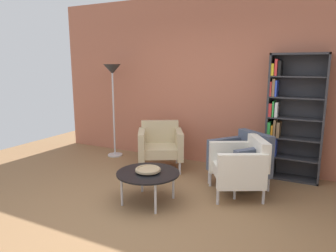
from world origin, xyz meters
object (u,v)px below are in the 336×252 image
Objects in this scene: armchair_corner_red at (160,144)px; decorative_bowl at (148,170)px; armchair_near_window at (241,165)px; floor_lamp_torchiere at (113,80)px; bookshelf_tall at (290,119)px; coffee_table_low at (148,174)px; armchair_spare_guest at (242,159)px.

decorative_bowl is at bearing -98.37° from armchair_corner_red.
armchair_near_window is 0.53× the size of floor_lamp_torchiere.
armchair_near_window reaches higher than decorative_bowl.
bookshelf_tall reaches higher than coffee_table_low.
coffee_table_low is at bearing -80.53° from armchair_near_window.
armchair_near_window is at bearing -48.05° from armchair_corner_red.
armchair_spare_guest is at bearing -127.73° from bookshelf_tall.
armchair_corner_red reaches higher than decorative_bowl.
coffee_table_low is at bearing -94.83° from armchair_spare_guest.
armchair_spare_guest is (0.94, 1.05, -0.02)m from decorative_bowl.
coffee_table_low is 2.45m from floor_lamp_torchiere.
armchair_near_window is at bearing -43.27° from armchair_spare_guest.
armchair_corner_red and armchair_near_window have the same top height.
floor_lamp_torchiere reaches higher than coffee_table_low.
armchair_near_window is at bearing -116.24° from bookshelf_tall.
armchair_spare_guest is (1.44, -0.20, 0.00)m from armchair_corner_red.
bookshelf_tall is 2.37× the size of coffee_table_low.
floor_lamp_torchiere is at bearing 137.51° from decorative_bowl.
armchair_spare_guest is at bearing -9.67° from floor_lamp_torchiere.
coffee_table_low is 0.06m from decorative_bowl.
floor_lamp_torchiere is at bearing 137.51° from coffee_table_low.
armchair_corner_red is (-0.50, 1.25, -0.02)m from decorative_bowl.
armchair_spare_guest is at bearing 48.25° from decorative_bowl.
armchair_spare_guest reaches higher than coffee_table_low.
coffee_table_low is 1.25m from armchair_near_window.
bookshelf_tall reaches higher than armchair_corner_red.
armchair_corner_red is at bearing -166.20° from bookshelf_tall.
coffee_table_low is 0.86× the size of armchair_near_window.
decorative_bowl is at bearing -80.53° from armchair_near_window.
armchair_corner_red is at bearing -12.04° from floor_lamp_torchiere.
decorative_bowl is at bearing -42.49° from floor_lamp_torchiere.
decorative_bowl is at bearing 180.00° from coffee_table_low.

